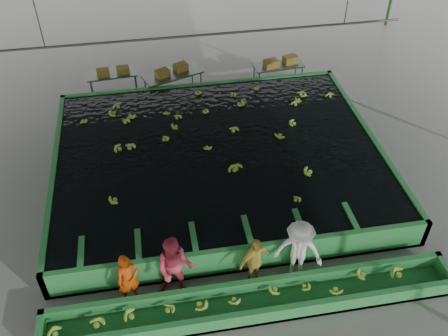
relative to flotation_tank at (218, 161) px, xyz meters
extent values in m
plane|color=slate|center=(0.00, -1.50, -0.45)|extent=(80.00, 80.00, 0.00)
cube|color=gray|center=(0.00, -1.50, 4.55)|extent=(20.00, 22.00, 0.04)
cube|color=black|center=(0.00, 0.00, 0.40)|extent=(9.70, 7.70, 0.00)
cylinder|color=#59605B|center=(0.00, 3.50, 2.55)|extent=(0.08, 0.08, 14.00)
cylinder|color=#59605B|center=(-5.00, 3.50, 3.55)|extent=(0.04, 0.04, 2.00)
imported|color=#CA4008|center=(-2.88, -4.30, 0.31)|extent=(0.65, 0.54, 1.51)
imported|color=#C2354A|center=(-1.76, -4.30, 0.49)|extent=(1.05, 0.89, 1.88)
imported|color=gold|center=(0.18, -4.30, 0.31)|extent=(0.96, 0.68, 1.51)
imported|color=silver|center=(1.28, -4.30, 0.48)|extent=(1.38, 1.10, 1.86)
camera|label=1|loc=(-1.90, -11.79, 10.02)|focal=40.00mm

